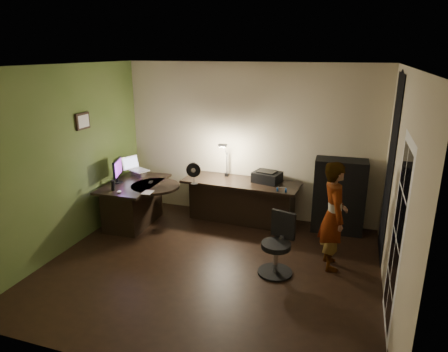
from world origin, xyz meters
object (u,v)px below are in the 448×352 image
(office_chair, at_px, (276,245))
(person, at_px, (334,216))
(desk_left, at_px, (135,204))
(desk_right, at_px, (241,202))
(cabinet, at_px, (339,196))
(monitor, at_px, (117,174))

(office_chair, bearing_deg, person, 49.03)
(desk_left, relative_size, desk_right, 0.66)
(desk_right, relative_size, cabinet, 1.62)
(desk_left, xyz_separation_m, office_chair, (2.60, -0.83, 0.04))
(desk_left, relative_size, cabinet, 1.07)
(cabinet, bearing_deg, desk_left, -168.32)
(person, bearing_deg, office_chair, 106.93)
(desk_left, bearing_deg, person, -8.41)
(cabinet, distance_m, office_chair, 1.81)
(desk_left, distance_m, person, 3.33)
(monitor, relative_size, office_chair, 0.53)
(cabinet, xyz_separation_m, office_chair, (-0.70, -1.65, -0.19))
(office_chair, bearing_deg, desk_right, 138.03)
(desk_right, relative_size, office_chair, 2.38)
(desk_left, height_order, person, person)
(desk_right, height_order, monitor, monitor)
(cabinet, distance_m, person, 1.23)
(desk_left, relative_size, office_chair, 1.56)
(cabinet, height_order, person, person)
(desk_left, xyz_separation_m, desk_right, (1.68, 0.66, -0.00))
(person, bearing_deg, desk_right, 40.82)
(person, bearing_deg, monitor, 69.22)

